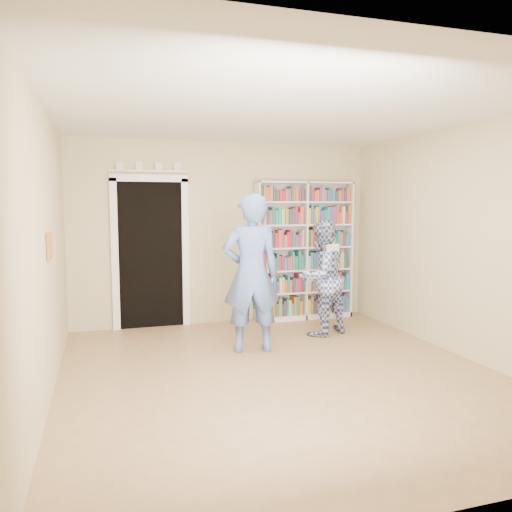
{
  "coord_description": "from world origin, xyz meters",
  "views": [
    {
      "loc": [
        -1.75,
        -4.78,
        1.79
      ],
      "look_at": [
        -0.0,
        0.9,
        1.17
      ],
      "focal_mm": 35.0,
      "sensor_mm": 36.0,
      "label": 1
    }
  ],
  "objects": [
    {
      "name": "bookshelf",
      "position": [
        1.22,
        2.34,
        1.07
      ],
      "size": [
        1.54,
        0.29,
        2.12
      ],
      "rotation": [
        0.0,
        0.0,
        -0.31
      ],
      "color": "white",
      "rests_on": "floor"
    },
    {
      "name": "man_blue",
      "position": [
        -0.06,
        0.91,
        0.96
      ],
      "size": [
        0.74,
        0.53,
        1.91
      ],
      "primitive_type": "imported",
      "rotation": [
        0.0,
        0.0,
        3.03
      ],
      "color": "#5D7CCF",
      "rests_on": "floor"
    },
    {
      "name": "wall_right",
      "position": [
        2.25,
        0.0,
        1.35
      ],
      "size": [
        0.0,
        5.0,
        5.0
      ],
      "primitive_type": "plane",
      "rotation": [
        1.57,
        0.0,
        -1.57
      ],
      "color": "beige",
      "rests_on": "floor"
    },
    {
      "name": "paper_sheet",
      "position": [
        1.15,
        1.18,
        1.1
      ],
      "size": [
        0.22,
        0.09,
        0.33
      ],
      "primitive_type": "cube",
      "rotation": [
        0.0,
        0.0,
        0.37
      ],
      "color": "white",
      "rests_on": "man_plaid"
    },
    {
      "name": "floor",
      "position": [
        0.0,
        0.0,
        0.0
      ],
      "size": [
        5.0,
        5.0,
        0.0
      ],
      "primitive_type": "plane",
      "color": "#946B47",
      "rests_on": "ground"
    },
    {
      "name": "man_plaid",
      "position": [
        1.08,
        1.38,
        0.78
      ],
      "size": [
        0.93,
        0.83,
        1.57
      ],
      "primitive_type": "imported",
      "rotation": [
        0.0,
        0.0,
        3.51
      ],
      "color": "navy",
      "rests_on": "floor"
    },
    {
      "name": "ceiling",
      "position": [
        0.0,
        0.0,
        2.7
      ],
      "size": [
        5.0,
        5.0,
        0.0
      ],
      "primitive_type": "plane",
      "rotation": [
        3.14,
        0.0,
        0.0
      ],
      "color": "white",
      "rests_on": "wall_back"
    },
    {
      "name": "doorway",
      "position": [
        -1.1,
        2.48,
        1.18
      ],
      "size": [
        1.1,
        0.08,
        2.43
      ],
      "color": "black",
      "rests_on": "floor"
    },
    {
      "name": "wall_art",
      "position": [
        -2.23,
        0.2,
        1.4
      ],
      "size": [
        0.03,
        0.25,
        0.25
      ],
      "primitive_type": "cube",
      "color": "brown",
      "rests_on": "wall_left"
    },
    {
      "name": "wall_left",
      "position": [
        -2.25,
        0.0,
        1.35
      ],
      "size": [
        0.0,
        5.0,
        5.0
      ],
      "primitive_type": "plane",
      "rotation": [
        1.57,
        0.0,
        1.57
      ],
      "color": "beige",
      "rests_on": "floor"
    },
    {
      "name": "wall_back",
      "position": [
        0.0,
        2.5,
        1.35
      ],
      "size": [
        4.5,
        0.0,
        4.5
      ],
      "primitive_type": "plane",
      "rotation": [
        1.57,
        0.0,
        0.0
      ],
      "color": "beige",
      "rests_on": "floor"
    }
  ]
}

